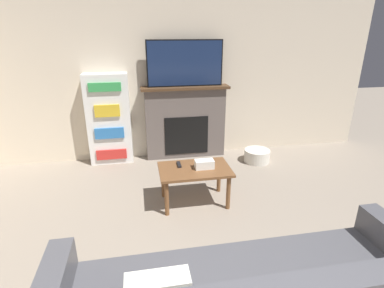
% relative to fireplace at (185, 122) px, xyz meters
% --- Properties ---
extents(wall_back, '(6.90, 0.06, 2.70)m').
position_rel_fireplace_xyz_m(wall_back, '(-0.33, 0.14, 0.77)').
color(wall_back, beige).
rests_on(wall_back, ground_plane).
extents(fireplace, '(1.37, 0.28, 1.16)m').
position_rel_fireplace_xyz_m(fireplace, '(0.00, 0.00, 0.00)').
color(fireplace, '#605651').
rests_on(fireplace, ground_plane).
extents(tv, '(1.15, 0.03, 0.68)m').
position_rel_fireplace_xyz_m(tv, '(0.00, -0.02, 0.92)').
color(tv, black).
rests_on(tv, fireplace).
extents(coffee_table, '(0.83, 0.53, 0.46)m').
position_rel_fireplace_xyz_m(coffee_table, '(-0.13, -1.46, -0.20)').
color(coffee_table, brown).
rests_on(coffee_table, ground_plane).
extents(tissue_box, '(0.22, 0.12, 0.10)m').
position_rel_fireplace_xyz_m(tissue_box, '(-0.02, -1.48, -0.08)').
color(tissue_box, white).
rests_on(tissue_box, coffee_table).
extents(remote_control, '(0.04, 0.15, 0.02)m').
position_rel_fireplace_xyz_m(remote_control, '(-0.30, -1.35, -0.12)').
color(remote_control, black).
rests_on(remote_control, coffee_table).
extents(bookshelf, '(0.64, 0.29, 1.38)m').
position_rel_fireplace_xyz_m(bookshelf, '(-1.18, -0.02, 0.11)').
color(bookshelf, white).
rests_on(bookshelf, ground_plane).
extents(storage_basket, '(0.40, 0.40, 0.20)m').
position_rel_fireplace_xyz_m(storage_basket, '(1.08, -0.46, -0.48)').
color(storage_basket, silver).
rests_on(storage_basket, ground_plane).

